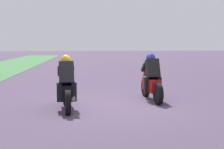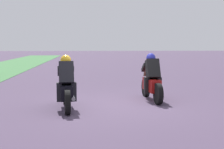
% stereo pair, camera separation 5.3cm
% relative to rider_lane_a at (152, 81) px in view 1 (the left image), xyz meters
% --- Properties ---
extents(ground_plane, '(120.00, 120.00, 0.00)m').
position_rel_rider_lane_a_xyz_m(ground_plane, '(-0.69, 1.23, -0.62)').
color(ground_plane, '#47384F').
extents(rider_lane_a, '(2.04, 0.56, 1.51)m').
position_rel_rider_lane_a_xyz_m(rider_lane_a, '(0.00, 0.00, 0.00)').
color(rider_lane_a, black).
rests_on(rider_lane_a, ground_plane).
extents(rider_lane_b, '(2.04, 0.57, 1.51)m').
position_rel_rider_lane_a_xyz_m(rider_lane_b, '(-1.15, 2.63, 0.00)').
color(rider_lane_b, black).
rests_on(rider_lane_b, ground_plane).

